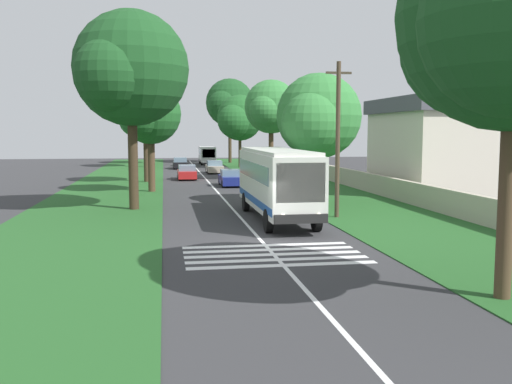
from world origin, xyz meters
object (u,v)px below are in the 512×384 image
object	(u,v)px
trailing_car_0	(231,178)
roadside_tree_right_1	(506,22)
roadside_tree_left_3	(149,116)
roadside_tree_right_2	(238,119)
trailing_car_2	(214,167)
roadside_tree_left_0	(128,71)
trailing_minibus_0	(207,154)
roadside_tree_left_4	(144,117)
roadside_tree_left_1	(145,110)
roadside_tree_left_2	(152,121)
roadside_tree_right_3	(316,118)
coach_bus	(276,179)
utility_pole	(338,138)
trailing_car_3	(180,163)
roadside_building	(451,144)
trailing_car_1	(187,173)
roadside_tree_right_0	(228,104)
roadside_tree_right_4	(270,108)

from	to	relation	value
trailing_car_0	roadside_tree_right_1	distance (m)	35.57
roadside_tree_left_3	roadside_tree_right_2	bearing A→B (deg)	-20.03
trailing_car_2	roadside_tree_left_0	xyz separation A→B (m)	(-29.74, 7.59, 7.51)
trailing_minibus_0	roadside_tree_right_1	bearing A→B (deg)	-177.55
roadside_tree_left_4	roadside_tree_right_2	size ratio (longest dim) A/B	0.90
roadside_tree_left_4	roadside_tree_right_1	xyz separation A→B (m)	(-39.81, -10.84, 1.52)
roadside_tree_left_1	roadside_tree_left_2	size ratio (longest dim) A/B	1.13
trailing_minibus_0	roadside_tree_left_4	size ratio (longest dim) A/B	0.70
roadside_tree_right_3	roadside_tree_left_1	bearing A→B (deg)	15.97
trailing_minibus_0	roadside_tree_left_3	world-z (taller)	roadside_tree_left_3
trailing_car_2	coach_bus	bearing A→B (deg)	-179.57
utility_pole	roadside_tree_left_0	bearing A→B (deg)	65.57
roadside_tree_right_1	trailing_car_3	bearing A→B (deg)	6.80
trailing_car_3	roadside_tree_left_4	bearing A→B (deg)	168.78
roadside_building	trailing_minibus_0	bearing A→B (deg)	21.39
roadside_tree_left_2	roadside_building	size ratio (longest dim) A/B	0.80
trailing_car_1	roadside_tree_left_0	world-z (taller)	roadside_tree_left_0
utility_pole	roadside_tree_right_1	bearing A→B (deg)	179.33
coach_bus	roadside_tree_right_0	world-z (taller)	roadside_tree_right_0
trailing_minibus_0	roadside_tree_left_1	distance (m)	11.75
roadside_tree_right_4	utility_pole	world-z (taller)	roadside_tree_right_4
coach_bus	trailing_car_1	world-z (taller)	coach_bus
roadside_tree_right_0	roadside_tree_right_3	world-z (taller)	roadside_tree_right_0
trailing_car_1	roadside_tree_left_4	bearing A→B (deg)	120.83
coach_bus	roadside_tree_right_3	size ratio (longest dim) A/B	1.34
roadside_tree_right_0	coach_bus	bearing A→B (deg)	176.17
roadside_tree_left_0	roadside_tree_left_1	world-z (taller)	roadside_tree_left_0
trailing_minibus_0	roadside_tree_left_4	world-z (taller)	roadside_tree_left_4
trailing_car_1	roadside_tree_left_3	bearing A→B (deg)	163.89
roadside_tree_right_4	roadside_building	size ratio (longest dim) A/B	0.85
roadside_tree_right_3	trailing_car_3	bearing A→B (deg)	11.29
roadside_tree_left_2	roadside_tree_left_3	distance (m)	41.12
trailing_car_1	roadside_tree_right_4	size ratio (longest dim) A/B	0.45
trailing_car_1	roadside_tree_left_2	bearing A→B (deg)	7.48
trailing_car_1	trailing_car_3	bearing A→B (deg)	0.61
coach_bus	roadside_tree_right_3	bearing A→B (deg)	-32.67
roadside_tree_left_2	coach_bus	bearing A→B (deg)	-172.36
roadside_tree_left_0	roadside_tree_right_3	xyz separation A→B (m)	(0.59, -11.55, -2.67)
trailing_car_0	roadside_tree_left_0	size ratio (longest dim) A/B	0.37
roadside_tree_right_4	trailing_car_2	bearing A→B (deg)	25.77
trailing_car_3	roadside_tree_right_0	world-z (taller)	roadside_tree_right_0
trailing_car_1	trailing_minibus_0	xyz separation A→B (m)	(26.09, -3.94, 0.88)
roadside_tree_right_0	trailing_car_1	bearing A→B (deg)	165.95
trailing_car_0	roadside_tree_right_0	bearing A→B (deg)	-6.14
coach_bus	roadside_tree_left_2	world-z (taller)	roadside_tree_left_2
roadside_tree_left_1	utility_pole	world-z (taller)	roadside_tree_left_1
trailing_car_2	roadside_tree_left_2	distance (m)	23.52
trailing_car_0	roadside_tree_left_1	distance (m)	29.98
utility_pole	roadside_tree_right_4	bearing A→B (deg)	-2.18
coach_bus	trailing_minibus_0	size ratio (longest dim) A/B	1.86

